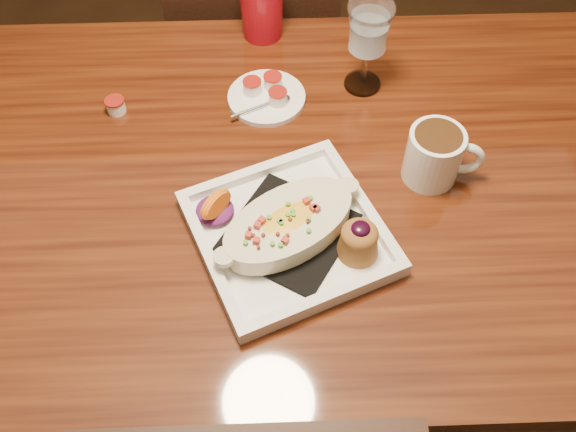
{
  "coord_description": "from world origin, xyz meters",
  "views": [
    {
      "loc": [
        0.04,
        -0.72,
        1.64
      ],
      "look_at": [
        0.06,
        -0.1,
        0.77
      ],
      "focal_mm": 40.0,
      "sensor_mm": 36.0,
      "label": 1
    }
  ],
  "objects_px": {
    "chair_far": "(256,52)",
    "plate": "(293,229)",
    "red_tumbler": "(262,2)",
    "coffee_mug": "(436,154)",
    "table": "(255,211)",
    "goblet": "(369,33)",
    "saucer": "(266,95)"
  },
  "relations": [
    {
      "from": "chair_far",
      "to": "goblet",
      "type": "xyz_separation_m",
      "value": [
        0.22,
        -0.4,
        0.37
      ]
    },
    {
      "from": "red_tumbler",
      "to": "table",
      "type": "bearing_deg",
      "value": -93.3
    },
    {
      "from": "plate",
      "to": "saucer",
      "type": "xyz_separation_m",
      "value": [
        -0.04,
        0.33,
        -0.02
      ]
    },
    {
      "from": "chair_far",
      "to": "saucer",
      "type": "relative_size",
      "value": 6.1
    },
    {
      "from": "goblet",
      "to": "table",
      "type": "bearing_deg",
      "value": -133.23
    },
    {
      "from": "coffee_mug",
      "to": "goblet",
      "type": "distance_m",
      "value": 0.27
    },
    {
      "from": "plate",
      "to": "goblet",
      "type": "height_order",
      "value": "goblet"
    },
    {
      "from": "goblet",
      "to": "coffee_mug",
      "type": "bearing_deg",
      "value": -67.52
    },
    {
      "from": "chair_far",
      "to": "plate",
      "type": "distance_m",
      "value": 0.81
    },
    {
      "from": "saucer",
      "to": "goblet",
      "type": "bearing_deg",
      "value": 10.58
    },
    {
      "from": "chair_far",
      "to": "goblet",
      "type": "bearing_deg",
      "value": 119.13
    },
    {
      "from": "coffee_mug",
      "to": "goblet",
      "type": "height_order",
      "value": "goblet"
    },
    {
      "from": "chair_far",
      "to": "table",
      "type": "bearing_deg",
      "value": 90.0
    },
    {
      "from": "coffee_mug",
      "to": "saucer",
      "type": "bearing_deg",
      "value": 154.52
    },
    {
      "from": "table",
      "to": "coffee_mug",
      "type": "height_order",
      "value": "coffee_mug"
    },
    {
      "from": "saucer",
      "to": "red_tumbler",
      "type": "bearing_deg",
      "value": 91.29
    },
    {
      "from": "chair_far",
      "to": "red_tumbler",
      "type": "bearing_deg",
      "value": 95.73
    },
    {
      "from": "saucer",
      "to": "red_tumbler",
      "type": "height_order",
      "value": "red_tumbler"
    },
    {
      "from": "chair_far",
      "to": "coffee_mug",
      "type": "height_order",
      "value": "chair_far"
    },
    {
      "from": "red_tumbler",
      "to": "coffee_mug",
      "type": "bearing_deg",
      "value": -53.73
    },
    {
      "from": "chair_far",
      "to": "coffee_mug",
      "type": "xyz_separation_m",
      "value": [
        0.32,
        -0.63,
        0.3
      ]
    },
    {
      "from": "coffee_mug",
      "to": "red_tumbler",
      "type": "height_order",
      "value": "red_tumbler"
    },
    {
      "from": "plate",
      "to": "goblet",
      "type": "xyz_separation_m",
      "value": [
        0.15,
        0.37,
        0.1
      ]
    },
    {
      "from": "goblet",
      "to": "red_tumbler",
      "type": "distance_m",
      "value": 0.26
    },
    {
      "from": "table",
      "to": "plate",
      "type": "xyz_separation_m",
      "value": [
        0.07,
        -0.13,
        0.13
      ]
    },
    {
      "from": "plate",
      "to": "red_tumbler",
      "type": "xyz_separation_m",
      "value": [
        -0.04,
        0.53,
        0.05
      ]
    },
    {
      "from": "table",
      "to": "plate",
      "type": "height_order",
      "value": "plate"
    },
    {
      "from": "table",
      "to": "saucer",
      "type": "distance_m",
      "value": 0.23
    },
    {
      "from": "table",
      "to": "red_tumbler",
      "type": "height_order",
      "value": "red_tumbler"
    },
    {
      "from": "chair_far",
      "to": "plate",
      "type": "relative_size",
      "value": 2.43
    },
    {
      "from": "chair_far",
      "to": "red_tumbler",
      "type": "relative_size",
      "value": 5.81
    },
    {
      "from": "coffee_mug",
      "to": "plate",
      "type": "bearing_deg",
      "value": -143.64
    }
  ]
}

